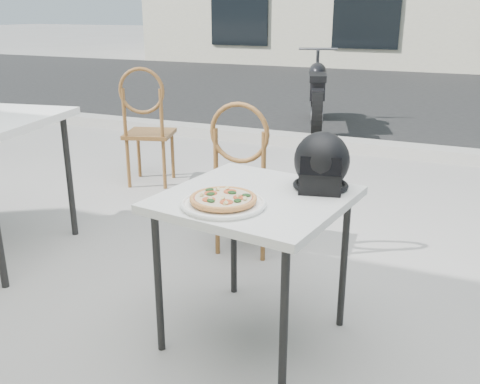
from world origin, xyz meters
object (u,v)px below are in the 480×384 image
at_px(cafe_chair_side, 146,121).
at_px(cafe_table_main, 255,209).
at_px(plate, 223,204).
at_px(helmet, 322,164).
at_px(cafe_chair_main, 244,170).
at_px(motorcycle, 317,95).
at_px(pizza, 223,198).

bearing_deg(cafe_chair_side, cafe_table_main, 116.88).
distance_m(cafe_table_main, plate, 0.20).
distance_m(helmet, cafe_chair_main, 0.92).
bearing_deg(cafe_table_main, motorcycle, 102.39).
xyz_separation_m(plate, cafe_chair_side, (-1.58, 1.88, -0.14)).
distance_m(helmet, motorcycle, 4.48).
distance_m(cafe_chair_side, motorcycle, 2.86).
relative_size(cafe_chair_side, motorcycle, 0.54).
height_order(helmet, motorcycle, motorcycle).
distance_m(pizza, cafe_chair_main, 1.06).
height_order(cafe_table_main, cafe_chair_main, cafe_chair_main).
height_order(cafe_chair_main, motorcycle, motorcycle).
height_order(plate, pizza, pizza).
bearing_deg(motorcycle, plate, -95.13).
bearing_deg(motorcycle, cafe_chair_side, -119.72).
bearing_deg(motorcycle, cafe_table_main, -93.90).
bearing_deg(cafe_table_main, plate, -111.38).
relative_size(cafe_table_main, pizza, 2.81).
xyz_separation_m(cafe_table_main, helmet, (0.23, 0.19, 0.17)).
bearing_deg(motorcycle, cafe_chair_main, -97.17).
bearing_deg(pizza, cafe_table_main, 68.61).
relative_size(cafe_chair_main, cafe_chair_side, 0.94).
relative_size(pizza, helmet, 0.98).
bearing_deg(pizza, helmet, 51.34).
relative_size(plate, helmet, 1.32).
relative_size(pizza, cafe_chair_side, 0.29).
distance_m(plate, cafe_chair_side, 2.47).
distance_m(cafe_chair_main, cafe_chair_side, 1.54).
bearing_deg(pizza, plate, -100.87).
xyz_separation_m(plate, pizza, (0.00, 0.00, 0.02)).
bearing_deg(cafe_chair_side, cafe_chair_main, 127.32).
relative_size(cafe_table_main, helmet, 2.76).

